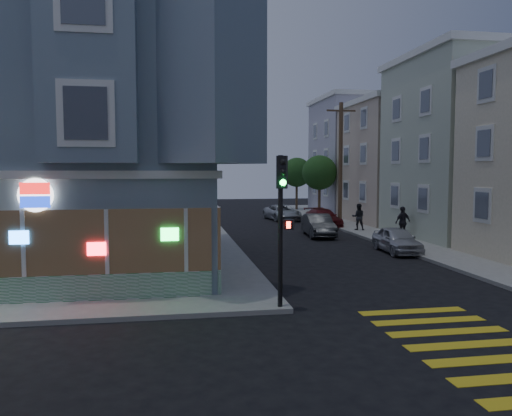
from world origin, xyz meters
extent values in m
plane|color=black|center=(0.00, 0.00, 0.00)|extent=(120.00, 120.00, 0.00)
cube|color=gray|center=(23.00, 23.00, 0.07)|extent=(24.00, 42.00, 0.15)
cube|color=slate|center=(-6.00, 11.00, 5.65)|extent=(14.00, 14.00, 11.00)
cube|color=silver|center=(-6.00, 11.00, 4.00)|extent=(14.30, 14.30, 0.25)
cylinder|color=white|center=(-4.40, 3.87, 3.40)|extent=(1.00, 0.12, 1.00)
cube|color=#B3BFA6|center=(19.50, 16.00, 5.40)|extent=(12.00, 8.60, 10.50)
cube|color=#C3AE96|center=(19.50, 25.00, 4.65)|extent=(12.00, 8.60, 9.00)
cube|color=#A6A3B4|center=(19.50, 34.00, 5.40)|extent=(12.00, 8.60, 10.50)
cylinder|color=#4C3826|center=(12.00, 24.00, 4.65)|extent=(0.30, 0.30, 9.00)
cube|color=#4C3826|center=(12.00, 24.00, 8.55)|extent=(2.20, 0.12, 0.12)
cylinder|color=#4C3826|center=(12.20, 30.00, 1.75)|extent=(0.24, 0.24, 3.20)
sphere|color=#173F16|center=(12.20, 30.00, 3.95)|extent=(3.00, 3.00, 3.00)
cylinder|color=#4C3826|center=(12.20, 38.00, 1.75)|extent=(0.24, 0.24, 3.20)
sphere|color=#173F16|center=(12.20, 38.00, 3.95)|extent=(3.00, 3.00, 3.00)
imported|color=black|center=(11.87, 19.89, 1.03)|extent=(1.01, 0.88, 1.76)
imported|color=black|center=(13.00, 15.67, 1.08)|extent=(1.18, 0.77, 1.87)
imported|color=#B7B9C0|center=(10.70, 11.58, 0.65)|extent=(1.73, 3.88, 1.30)
imported|color=#343638|center=(8.60, 18.24, 0.70)|extent=(1.79, 4.33, 1.39)
imported|color=maroon|center=(10.52, 23.44, 0.65)|extent=(2.05, 4.57, 1.30)
imported|color=#A8ADB3|center=(8.60, 28.64, 0.64)|extent=(2.70, 4.87, 1.29)
cylinder|color=black|center=(2.67, 2.30, 2.36)|extent=(0.14, 0.14, 4.42)
cube|color=black|center=(2.67, 2.11, 4.08)|extent=(0.36, 0.34, 0.93)
sphere|color=black|center=(2.67, 1.96, 4.37)|extent=(0.18, 0.18, 0.18)
sphere|color=black|center=(2.67, 1.96, 4.08)|extent=(0.18, 0.18, 0.18)
sphere|color=#19F23F|center=(2.67, 1.96, 3.79)|extent=(0.18, 0.18, 0.18)
cube|color=black|center=(2.89, 2.14, 2.58)|extent=(0.33, 0.28, 0.28)
cube|color=#FF2614|center=(2.89, 2.04, 2.58)|extent=(0.19, 0.02, 0.19)
cylinder|color=white|center=(11.30, 11.17, 0.44)|extent=(0.24, 0.24, 0.59)
sphere|color=white|center=(11.30, 11.17, 0.79)|extent=(0.26, 0.26, 0.26)
cylinder|color=white|center=(11.30, 11.17, 0.49)|extent=(0.44, 0.12, 0.12)
camera|label=1|loc=(-0.41, -11.74, 4.13)|focal=35.00mm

